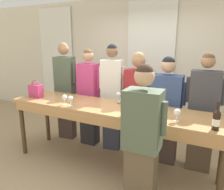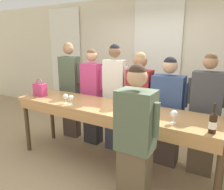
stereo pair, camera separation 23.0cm
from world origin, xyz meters
The scene contains 22 objects.
ground_plane centered at (0.00, 0.00, 0.00)m, with size 18.00×18.00×0.00m, color tan.
wall_back centered at (0.00, 1.90, 1.40)m, with size 12.00×0.06×2.80m.
curtain_panel_left centered at (-2.53, 1.83, 1.34)m, with size 1.01×0.03×2.69m.
curtain_panel_center centered at (0.00, 1.83, 1.34)m, with size 1.01×0.03×2.69m.
tasting_bar centered at (0.00, -0.03, 0.88)m, with size 3.16×0.73×0.98m.
wine_bottle centered at (1.39, -0.24, 1.09)m, with size 0.08×0.08×0.31m.
handbag centered at (-1.33, -0.10, 1.09)m, with size 0.22×0.12×0.29m.
wine_glass_front_left centered at (0.97, -0.17, 1.09)m, with size 0.08×0.08×0.15m.
wine_glass_front_mid centered at (0.36, -0.20, 1.09)m, with size 0.08×0.08×0.15m.
wine_glass_front_right centered at (-0.50, -0.25, 1.08)m, with size 0.08×0.08×0.15m.
wine_glass_center_left centered at (0.58, 0.31, 1.09)m, with size 0.08×0.08×0.15m.
wine_glass_center_mid centered at (0.00, 0.30, 1.08)m, with size 0.08×0.08×0.15m.
wine_glass_center_right centered at (-0.62, -0.23, 1.08)m, with size 0.08×0.08×0.15m.
napkin centered at (0.38, 0.23, 0.98)m, with size 0.14×0.14×0.00m.
pen centered at (0.09, 0.18, 0.98)m, with size 0.13×0.02×0.01m.
guest_olive_jacket centered at (-1.26, 0.57, 0.98)m, with size 0.49×0.25×1.86m.
guest_pink_top centered at (-0.72, 0.57, 0.90)m, with size 0.47×0.26×1.76m.
guest_cream_sweater centered at (-0.25, 0.57, 0.97)m, with size 0.47×0.27×1.84m.
guest_striped_shirt centered at (0.21, 0.57, 0.91)m, with size 0.50×0.23×1.73m.
guest_navy_coat centered at (0.67, 0.57, 0.84)m, with size 0.57×0.29×1.67m.
guest_beige_cap centered at (1.20, 0.57, 0.89)m, with size 0.52×0.25×1.74m.
host_pouring centered at (0.72, -0.65, 0.86)m, with size 0.49×0.29×1.68m.
Camera 2 is at (1.60, -2.54, 1.90)m, focal length 35.00 mm.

